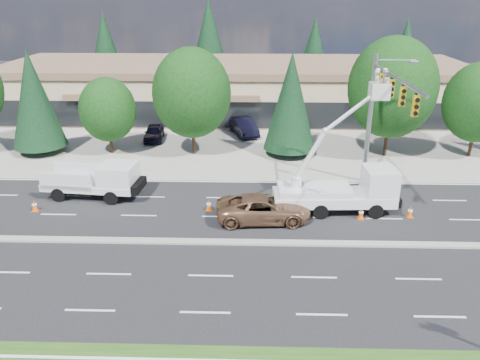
{
  "coord_description": "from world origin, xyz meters",
  "views": [
    {
      "loc": [
        1.98,
        -22.41,
        12.86
      ],
      "look_at": [
        1.23,
        3.3,
        2.4
      ],
      "focal_mm": 35.0,
      "sensor_mm": 36.0,
      "label": 1
    }
  ],
  "objects_px": {
    "minivan": "(264,208)",
    "bucket_truck": "(346,183)",
    "utility_pickup": "(98,183)",
    "signal_mast": "(380,106)"
  },
  "relations": [
    {
      "from": "signal_mast",
      "to": "minivan",
      "type": "bearing_deg",
      "value": -150.08
    },
    {
      "from": "signal_mast",
      "to": "minivan",
      "type": "xyz_separation_m",
      "value": [
        -7.38,
        -4.24,
        -5.27
      ]
    },
    {
      "from": "bucket_truck",
      "to": "minivan",
      "type": "bearing_deg",
      "value": -166.6
    },
    {
      "from": "minivan",
      "to": "utility_pickup",
      "type": "bearing_deg",
      "value": 70.07
    },
    {
      "from": "bucket_truck",
      "to": "minivan",
      "type": "height_order",
      "value": "bucket_truck"
    },
    {
      "from": "signal_mast",
      "to": "utility_pickup",
      "type": "xyz_separation_m",
      "value": [
        -18.33,
        -1.09,
        -5.08
      ]
    },
    {
      "from": "minivan",
      "to": "bucket_truck",
      "type": "bearing_deg",
      "value": -78.06
    },
    {
      "from": "signal_mast",
      "to": "bucket_truck",
      "type": "bearing_deg",
      "value": -129.6
    },
    {
      "from": "utility_pickup",
      "to": "minivan",
      "type": "xyz_separation_m",
      "value": [
        10.95,
        -3.15,
        -0.19
      ]
    },
    {
      "from": "utility_pickup",
      "to": "minivan",
      "type": "distance_m",
      "value": 11.4
    }
  ]
}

